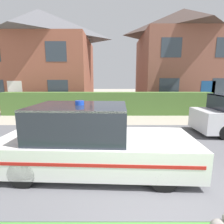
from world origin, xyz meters
name	(u,v)px	position (x,y,z in m)	size (l,w,h in m)	color
road_strip	(138,149)	(0.00, 3.55, 0.01)	(28.00, 5.86, 0.01)	#5B5B60
garden_hedge	(107,103)	(-1.18, 9.18, 0.71)	(12.95, 0.79, 1.41)	#4C7233
police_car	(92,140)	(-1.30, 2.29, 0.74)	(4.66, 2.00, 1.70)	black
house_left	(42,58)	(-6.74, 13.46, 3.95)	(8.42, 6.48, 7.75)	#93513D
house_right	(181,58)	(5.07, 13.81, 4.03)	(7.09, 6.62, 7.90)	brown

